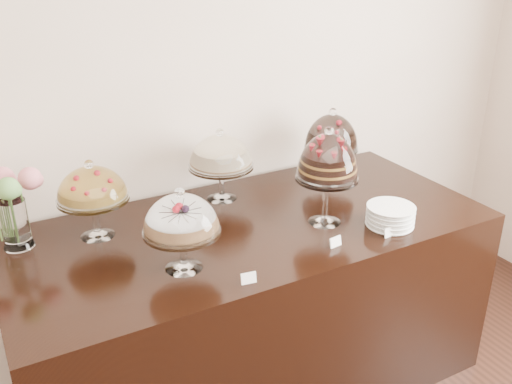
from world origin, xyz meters
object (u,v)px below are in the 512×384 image
cake_stand_dark_choco (332,135)px  cake_stand_fruit_tart (92,187)px  cake_stand_cheesecake (221,154)px  plate_stack (390,216)px  cake_stand_choco_layer (328,161)px  display_counter (251,305)px  cake_stand_sugar_sponge (181,218)px  flower_vase (8,200)px

cake_stand_dark_choco → cake_stand_fruit_tart: size_ratio=1.10×
cake_stand_cheesecake → plate_stack: size_ratio=1.73×
cake_stand_dark_choco → cake_stand_choco_layer: bearing=-127.9°
display_counter → cake_stand_sugar_sponge: size_ratio=6.32×
cake_stand_cheesecake → cake_stand_fruit_tart: cake_stand_cheesecake is taller
cake_stand_choco_layer → cake_stand_cheesecake: (-0.30, 0.46, -0.07)m
cake_stand_dark_choco → display_counter: bearing=-156.3°
display_counter → flower_vase: bearing=162.5°
cake_stand_fruit_tart → flower_vase: cake_stand_fruit_tart is taller
cake_stand_cheesecake → cake_stand_dark_choco: 0.63m
cake_stand_cheesecake → cake_stand_dark_choco: cake_stand_dark_choco is taller
cake_stand_choco_layer → flower_vase: (-1.28, 0.45, -0.09)m
cake_stand_cheesecake → cake_stand_fruit_tart: bearing=-172.2°
cake_stand_cheesecake → plate_stack: 0.85m
cake_stand_sugar_sponge → cake_stand_fruit_tart: cake_stand_fruit_tart is taller
cake_stand_dark_choco → plate_stack: (-0.09, -0.60, -0.19)m
display_counter → cake_stand_cheesecake: size_ratio=6.02×
cake_stand_fruit_tart → plate_stack: (1.19, -0.55, -0.18)m
cake_stand_choco_layer → plate_stack: (0.24, -0.17, -0.25)m
flower_vase → cake_stand_sugar_sponge: bearing=-42.4°
cake_stand_choco_layer → plate_stack: bearing=-35.8°
cake_stand_cheesecake → plate_stack: (0.54, -0.63, -0.19)m
cake_stand_sugar_sponge → cake_stand_cheesecake: bearing=51.4°
cake_stand_fruit_tart → cake_stand_dark_choco: bearing=2.3°
cake_stand_dark_choco → flower_vase: 1.61m
plate_stack → cake_stand_dark_choco: bearing=81.3°
display_counter → flower_vase: size_ratio=6.44×
display_counter → plate_stack: (0.55, -0.32, 0.50)m
display_counter → plate_stack: size_ratio=10.40×
display_counter → cake_stand_sugar_sponge: bearing=-153.6°
cake_stand_sugar_sponge → cake_stand_choco_layer: 0.73m
display_counter → flower_vase: 1.21m
cake_stand_sugar_sponge → cake_stand_cheesecake: 0.67m
plate_stack → cake_stand_choco_layer: bearing=144.2°
cake_stand_choco_layer → cake_stand_dark_choco: (0.33, 0.42, -0.06)m
cake_stand_choco_layer → flower_vase: size_ratio=1.35×
cake_stand_sugar_sponge → cake_stand_dark_choco: bearing=24.7°
cake_stand_sugar_sponge → cake_stand_dark_choco: cake_stand_dark_choco is taller
cake_stand_cheesecake → flower_vase: cake_stand_cheesecake is taller
cake_stand_sugar_sponge → cake_stand_dark_choco: size_ratio=0.89×
cake_stand_sugar_sponge → cake_stand_fruit_tart: size_ratio=0.98×
flower_vase → display_counter: bearing=-17.5°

